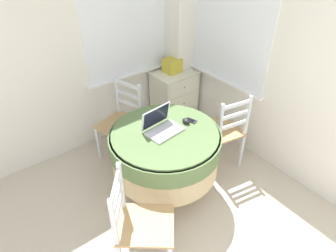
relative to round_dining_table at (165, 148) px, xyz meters
The scene contains 10 objects.
corner_room_shell 0.80m from the round_dining_table, 19.31° to the left, with size 4.31×4.91×2.55m.
round_dining_table is the anchor object (origin of this frame).
laptop 0.24m from the round_dining_table, 97.02° to the left, with size 0.36×0.28×0.22m.
computer_mouse 0.33m from the round_dining_table, ahead, with size 0.06×0.09×0.05m.
cell_phone 0.37m from the round_dining_table, ahead, with size 0.09×0.13×0.01m.
dining_chair_near_back_window 0.80m from the round_dining_table, 91.78° to the left, with size 0.53×0.50×0.92m.
dining_chair_near_right_window 0.79m from the round_dining_table, ahead, with size 0.47×0.50×0.92m.
dining_chair_camera_near 0.80m from the round_dining_table, 141.82° to the right, with size 0.59×0.58×0.92m.
corner_cabinet 1.37m from the round_dining_table, 47.59° to the left, with size 0.56×0.44×0.73m.
storage_box 1.38m from the round_dining_table, 48.95° to the left, with size 0.20×0.19×0.17m.
Camera 1 is at (-0.50, 0.04, 2.41)m, focal length 32.00 mm.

